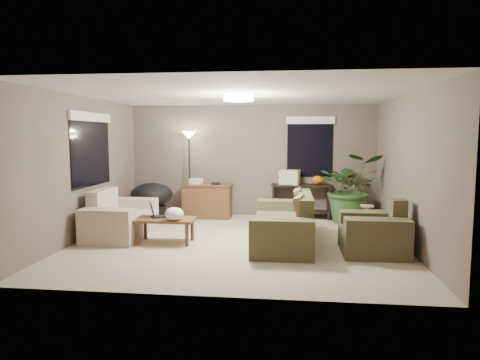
# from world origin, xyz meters

# --- Properties ---
(room_shell) EXTENTS (5.50, 5.50, 5.50)m
(room_shell) POSITION_xyz_m (0.00, 0.00, 1.25)
(room_shell) COLOR #C6AE93
(room_shell) RESTS_ON ground
(main_sofa) EXTENTS (0.95, 2.20, 0.85)m
(main_sofa) POSITION_xyz_m (0.79, -0.01, 0.29)
(main_sofa) COLOR #4B492D
(main_sofa) RESTS_ON ground
(throw_pillows) EXTENTS (0.31, 1.38, 0.47)m
(throw_pillows) POSITION_xyz_m (1.05, -0.01, 0.65)
(throw_pillows) COLOR #8C7251
(throw_pillows) RESTS_ON main_sofa
(loveseat) EXTENTS (0.90, 1.60, 0.85)m
(loveseat) POSITION_xyz_m (-2.20, 0.21, 0.30)
(loveseat) COLOR beige
(loveseat) RESTS_ON ground
(armchair) EXTENTS (0.95, 1.00, 0.85)m
(armchair) POSITION_xyz_m (2.16, -0.44, 0.30)
(armchair) COLOR #47422A
(armchair) RESTS_ON ground
(coffee_table) EXTENTS (1.00, 0.55, 0.42)m
(coffee_table) POSITION_xyz_m (-1.24, -0.17, 0.36)
(coffee_table) COLOR brown
(coffee_table) RESTS_ON ground
(laptop) EXTENTS (0.43, 0.34, 0.24)m
(laptop) POSITION_xyz_m (-1.40, -0.07, 0.48)
(laptop) COLOR black
(laptop) RESTS_ON coffee_table
(plastic_bag) EXTENTS (0.34, 0.31, 0.22)m
(plastic_bag) POSITION_xyz_m (-1.04, -0.32, 0.53)
(plastic_bag) COLOR white
(plastic_bag) RESTS_ON coffee_table
(desk) EXTENTS (1.10, 0.50, 0.75)m
(desk) POSITION_xyz_m (-0.94, 2.10, 0.38)
(desk) COLOR brown
(desk) RESTS_ON ground
(desk_papers) EXTENTS (0.70, 0.30, 0.12)m
(desk_papers) POSITION_xyz_m (-1.10, 2.09, 0.80)
(desk_papers) COLOR silver
(desk_papers) RESTS_ON desk
(console_table) EXTENTS (1.30, 0.40, 0.75)m
(console_table) POSITION_xyz_m (1.11, 2.27, 0.44)
(console_table) COLOR black
(console_table) RESTS_ON ground
(pumpkin) EXTENTS (0.27, 0.27, 0.20)m
(pumpkin) POSITION_xyz_m (1.46, 2.27, 0.85)
(pumpkin) COLOR orange
(pumpkin) RESTS_ON console_table
(cardboard_box) EXTENTS (0.47, 0.39, 0.31)m
(cardboard_box) POSITION_xyz_m (0.86, 2.27, 0.91)
(cardboard_box) COLOR beige
(cardboard_box) RESTS_ON console_table
(papasan_chair) EXTENTS (1.19, 1.19, 0.80)m
(papasan_chair) POSITION_xyz_m (-2.10, 1.75, 0.47)
(papasan_chair) COLOR black
(papasan_chair) RESTS_ON ground
(floor_lamp) EXTENTS (0.32, 0.32, 1.91)m
(floor_lamp) POSITION_xyz_m (-1.36, 2.16, 1.60)
(floor_lamp) COLOR black
(floor_lamp) RESTS_ON ground
(ceiling_fixture) EXTENTS (0.50, 0.50, 0.10)m
(ceiling_fixture) POSITION_xyz_m (0.00, 0.00, 2.44)
(ceiling_fixture) COLOR white
(ceiling_fixture) RESTS_ON room_shell
(houseplant) EXTENTS (1.31, 1.45, 1.13)m
(houseplant) POSITION_xyz_m (2.14, 1.94, 0.57)
(houseplant) COLOR #2D5923
(houseplant) RESTS_ON ground
(cat_scratching_post) EXTENTS (0.32, 0.32, 0.50)m
(cat_scratching_post) POSITION_xyz_m (2.33, 1.13, 0.21)
(cat_scratching_post) COLOR tan
(cat_scratching_post) RESTS_ON ground
(window_left) EXTENTS (0.05, 1.56, 1.33)m
(window_left) POSITION_xyz_m (-2.73, 0.30, 1.78)
(window_left) COLOR black
(window_left) RESTS_ON room_shell
(window_back) EXTENTS (1.06, 0.05, 1.33)m
(window_back) POSITION_xyz_m (1.30, 2.48, 1.79)
(window_back) COLOR black
(window_back) RESTS_ON room_shell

